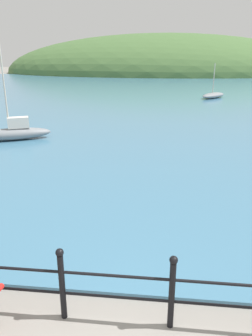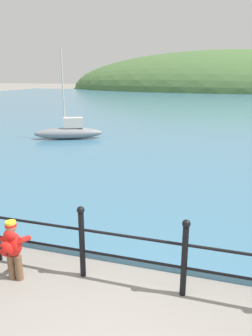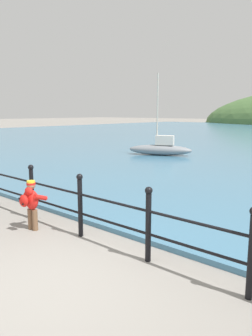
# 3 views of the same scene
# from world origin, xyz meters

# --- Properties ---
(water) EXTENTS (80.00, 60.00, 0.10)m
(water) POSITION_xyz_m (0.00, 32.00, 0.05)
(water) COLOR teal
(water) RESTS_ON ground
(far_hillside) EXTENTS (67.11, 36.91, 15.89)m
(far_hillside) POSITION_xyz_m (0.00, 70.97, 0.00)
(far_hillside) COLOR #476B38
(far_hillside) RESTS_ON ground
(iron_railing) EXTENTS (8.15, 0.12, 1.21)m
(iron_railing) POSITION_xyz_m (-0.17, 1.50, 0.64)
(iron_railing) COLOR black
(iron_railing) RESTS_ON ground
(boat_white_sailboat) EXTENTS (3.33, 2.10, 4.17)m
(boat_white_sailboat) POSITION_xyz_m (-6.28, 11.57, 0.45)
(boat_white_sailboat) COLOR gray
(boat_white_sailboat) RESTS_ON water
(boat_red_dinghy) EXTENTS (2.73, 3.04, 2.97)m
(boat_red_dinghy) POSITION_xyz_m (4.84, 27.96, 0.35)
(boat_red_dinghy) COLOR gray
(boat_red_dinghy) RESTS_ON water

